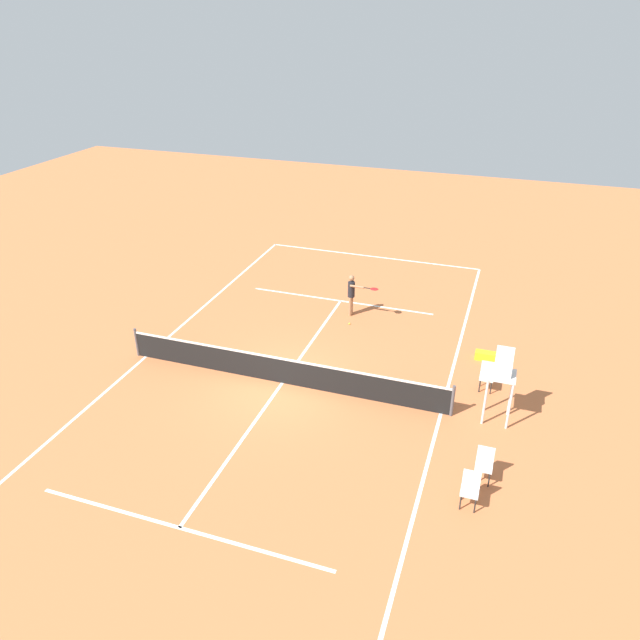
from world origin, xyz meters
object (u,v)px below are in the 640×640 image
player_serving (352,292)px  tennis_ball (349,324)px  umpire_chair (502,374)px  courtside_chair_far (484,463)px  courtside_chair_near (470,488)px  courtside_chair_mid (487,375)px  equipment_bag (486,356)px

player_serving → tennis_ball: size_ratio=25.34×
umpire_chair → courtside_chair_far: umpire_chair is taller
player_serving → courtside_chair_near: 10.69m
courtside_chair_mid → equipment_bag: 1.92m
courtside_chair_near → courtside_chair_far: size_ratio=1.00×
umpire_chair → player_serving: bearing=-41.1°
player_serving → tennis_ball: bearing=10.2°
courtside_chair_far → umpire_chair: bearing=-92.4°
equipment_bag → courtside_chair_far: bearing=94.2°
tennis_ball → courtside_chair_near: bearing=123.7°
courtside_chair_near → courtside_chair_mid: 5.37m
equipment_bag → courtside_chair_mid: bearing=94.5°
courtside_chair_far → equipment_bag: 6.23m
courtside_chair_far → courtside_chair_mid: bearing=-86.0°
courtside_chair_mid → equipment_bag: courtside_chair_mid is taller
umpire_chair → courtside_chair_far: bearing=87.6°
courtside_chair_near → courtside_chair_mid: same height
player_serving → equipment_bag: 5.80m
courtside_chair_near → equipment_bag: size_ratio=1.25×
courtside_chair_near → umpire_chair: bearing=-95.5°
player_serving → courtside_chair_mid: (-5.58, 3.70, -0.49)m
tennis_ball → player_serving: bearing=-80.4°
tennis_ball → umpire_chair: (-5.87, 4.40, 1.57)m
player_serving → courtside_chair_far: (-5.89, 8.03, -0.49)m
umpire_chair → courtside_chair_near: 3.99m
tennis_ball → courtside_chair_far: 9.22m
courtside_chair_far → equipment_bag: (0.45, -6.21, -0.38)m
courtside_chair_near → player_serving: bearing=-58.1°
player_serving → umpire_chair: umpire_chair is taller
courtside_chair_mid → courtside_chair_far: same height
tennis_ball → equipment_bag: equipment_bag is taller
tennis_ball → equipment_bag: (-5.29, 0.99, 0.12)m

